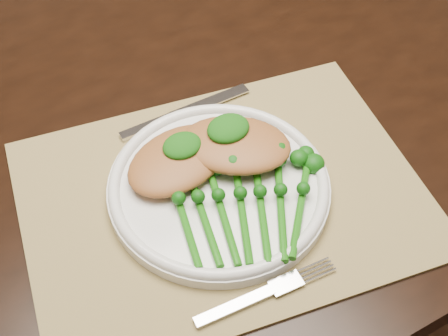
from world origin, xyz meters
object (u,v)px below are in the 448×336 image
dinner_plate (219,186)px  chicken_fillet_left (178,160)px  placemat (223,196)px  dining_table (206,230)px  broccolini_bundle (242,212)px

dinner_plate → chicken_fillet_left: (-0.03, 0.05, 0.02)m
placemat → chicken_fillet_left: (-0.03, 0.06, 0.03)m
dining_table → placemat: 0.43m
dinner_plate → broccolini_bundle: (-0.00, -0.05, 0.01)m
placemat → dinner_plate: bearing=114.7°
chicken_fillet_left → broccolini_bundle: size_ratio=0.60×
chicken_fillet_left → broccolini_bundle: bearing=-86.4°
dining_table → dinner_plate: (-0.08, -0.18, 0.39)m
placemat → dinner_plate: (-0.00, 0.01, 0.01)m
dining_table → chicken_fillet_left: (-0.11, -0.13, 0.41)m
dining_table → broccolini_bundle: bearing=-106.3°
chicken_fillet_left → dinner_plate: bearing=-71.3°
dining_table → chicken_fillet_left: chicken_fillet_left is taller
dining_table → placemat: (-0.08, -0.19, 0.38)m
placemat → broccolini_bundle: (-0.00, -0.05, 0.02)m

